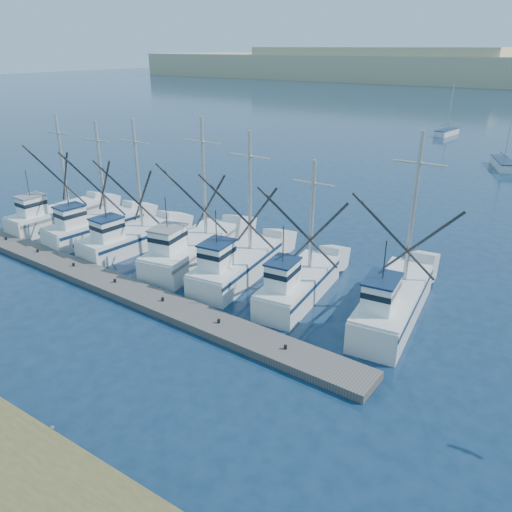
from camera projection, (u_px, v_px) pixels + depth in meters
The scene contains 5 objects.
ground at pixel (190, 404), 20.08m from camera, with size 500.00×500.00×0.00m, color #0D253C.
floating_dock at pixel (127, 290), 29.03m from camera, with size 30.76×2.05×0.41m, color #5E5A54.
trawler_fleet at pixel (192, 253), 32.21m from camera, with size 30.16×8.92×9.61m.
sailboat_near at pixel (503, 164), 58.78m from camera, with size 3.72×6.33×8.10m.
sailboat_far at pixel (447, 132), 80.39m from camera, with size 2.61×6.09×8.10m.
Camera 1 is at (11.18, -12.02, 13.29)m, focal length 35.00 mm.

